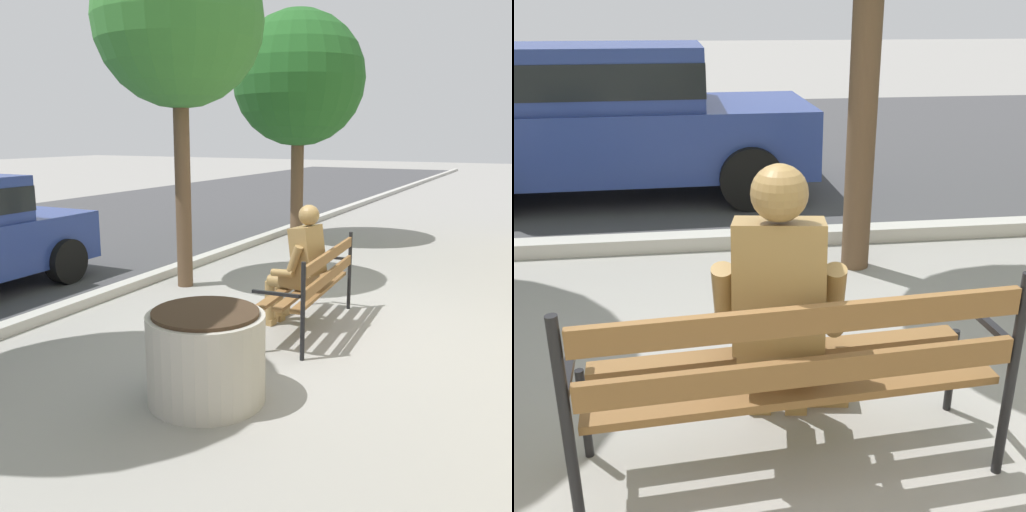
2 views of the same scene
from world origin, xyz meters
The scene contains 6 objects.
ground_plane centered at (0.00, 0.00, 0.00)m, with size 80.00×80.00×0.00m, color gray.
street_surface centered at (0.00, 7.50, 0.00)m, with size 60.00×9.00×0.01m, color #424244.
curb_stone centered at (0.00, 2.90, 0.06)m, with size 60.00×0.20×0.12m, color #B2AFA8.
park_bench centered at (-0.01, 0.04, 0.54)m, with size 1.83×0.66×0.95m.
bronze_statue_seated centered at (-0.03, 0.25, 0.67)m, with size 0.72×0.78×1.37m.
parked_car_blue centered at (-1.18, 4.74, 0.84)m, with size 4.13×1.98×1.56m.
Camera 2 is at (-0.39, -2.10, 1.90)m, focal length 43.66 mm.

